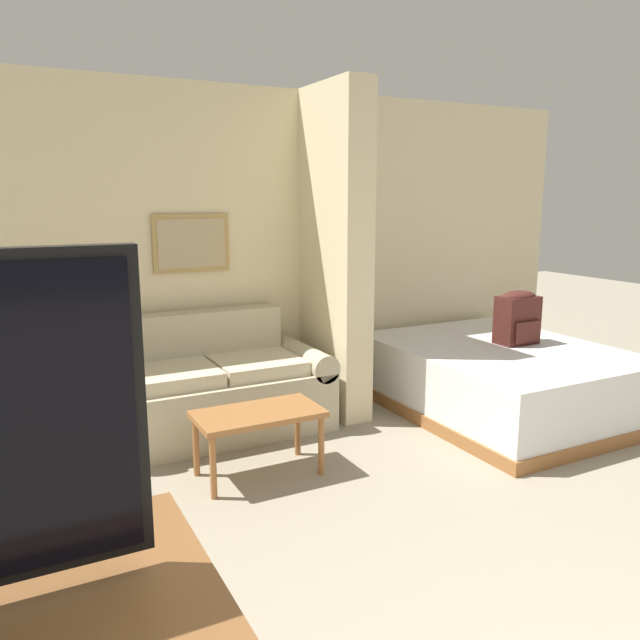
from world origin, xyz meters
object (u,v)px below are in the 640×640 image
object	(u,v)px
coffee_table	(258,419)
backpack	(518,316)
table_lamp	(50,326)
couch	(212,389)
bed	(498,377)

from	to	relation	value
coffee_table	backpack	xyz separation A→B (m)	(2.41, 0.26, 0.40)
coffee_table	table_lamp	bearing A→B (deg)	143.55
coffee_table	table_lamp	size ratio (longest dim) A/B	1.68
couch	backpack	bearing A→B (deg)	-14.48
table_lamp	backpack	distance (m)	3.56
couch	backpack	world-z (taller)	backpack
bed	backpack	world-z (taller)	backpack
coffee_table	backpack	distance (m)	2.46
coffee_table	backpack	size ratio (longest dim) A/B	1.78
backpack	bed	bearing A→B (deg)	-177.71
table_lamp	bed	xyz separation A→B (m)	(3.33, -0.56, -0.65)
couch	bed	bearing A→B (deg)	-15.82
couch	coffee_table	xyz separation A→B (m)	(0.02, -0.89, 0.05)
table_lamp	coffee_table	bearing A→B (deg)	-36.45
couch	coffee_table	size ratio (longest dim) A/B	2.15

